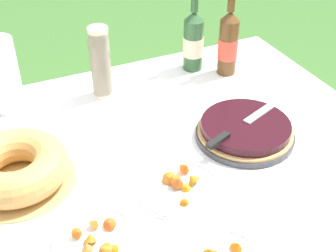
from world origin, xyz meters
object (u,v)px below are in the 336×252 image
Objects in this scene: snack_plate_near at (96,240)px; cider_bottle_green at (193,41)px; snack_plate_left at (179,187)px; berry_tart at (245,131)px; bundt_cake at (15,167)px; cup_stack at (101,63)px; cider_bottle_amber at (228,43)px; paper_towel_roll at (3,75)px; serving_knife at (241,125)px.

cider_bottle_green is at bearing 48.30° from snack_plate_near.
cider_bottle_green is 0.72m from snack_plate_left.
berry_tart is 0.71m from bundt_cake.
cup_stack is 0.50m from cider_bottle_amber.
cider_bottle_amber is (0.16, 0.40, 0.10)m from berry_tart.
snack_plate_near is at bearing -139.86° from cider_bottle_amber.
cider_bottle_green reaches higher than snack_plate_left.
snack_plate_left is (-0.30, -0.13, -0.02)m from berry_tart.
cider_bottle_amber is 1.42× the size of snack_plate_left.
paper_towel_roll is (-0.09, 0.71, 0.12)m from snack_plate_near.
bundt_cake is 0.34m from snack_plate_near.
serving_knife is 1.12× the size of cider_bottle_green.
bundt_cake is (-0.70, 0.09, 0.02)m from berry_tart.
cider_bottle_green reaches higher than bundt_cake.
berry_tart is 1.45× the size of snack_plate_near.
snack_plate_left is (-0.36, -0.62, -0.11)m from cider_bottle_green.
cup_stack is 0.83× the size of cider_bottle_green.
snack_plate_left is at bearing -60.14° from paper_towel_roll.
serving_knife is at bearing -8.67° from bundt_cake.
cider_bottle_amber is 0.71m from snack_plate_left.
bundt_cake is 0.86m from cider_bottle_green.
cider_bottle_amber reaches higher than berry_tart.
berry_tart is 0.44m from cider_bottle_amber.
serving_knife is 0.81m from paper_towel_roll.
cider_bottle_amber reaches higher than cider_bottle_green.
snack_plate_near is 0.93× the size of snack_plate_left.
cider_bottle_amber is 1.28× the size of paper_towel_roll.
cider_bottle_amber is 1.53× the size of snack_plate_near.
serving_knife is at bearing 24.27° from snack_plate_left.
paper_towel_roll is (-0.36, 0.63, 0.12)m from snack_plate_left.
snack_plate_near is (-0.23, -0.66, -0.12)m from cup_stack.
berry_tart is 0.56m from cup_stack.
cider_bottle_amber reaches higher than cup_stack.
cup_stack is 1.21× the size of snack_plate_near.
bundt_cake is 0.92m from cider_bottle_amber.
serving_knife is at bearing -99.89° from cider_bottle_green.
berry_tart is at bearing -7.49° from bundt_cake.
cider_bottle_green is at bearing -0.94° from paper_towel_roll.
berry_tart is 0.95× the size of cider_bottle_amber.
snack_plate_left is 0.73m from paper_towel_roll.
snack_plate_near is at bearing -66.46° from bundt_cake.
paper_towel_roll is at bearing 173.24° from cider_bottle_amber.
berry_tart reaches higher than snack_plate_left.
cup_stack reaches higher than snack_plate_left.
cider_bottle_green is (0.39, 0.05, -0.01)m from cup_stack.
bundt_cake is 1.03× the size of cider_bottle_green.
berry_tart is 1.34× the size of snack_plate_left.
bundt_cake reaches higher than serving_knife.
snack_plate_left is at bearing -156.02° from berry_tart.
berry_tart is 0.99× the size of cider_bottle_green.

